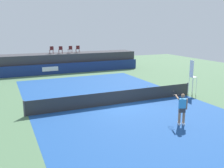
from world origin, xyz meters
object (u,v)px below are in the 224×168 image
umpire_chair (192,75)px  tennis_player (182,108)px  spectator_chair_far_left (51,50)px  spectator_chair_right (78,49)px  spectator_chair_center (70,49)px  spectator_chair_left (61,49)px  tennis_ball (148,87)px  net_post_far (187,89)px  net_post_near (24,109)px

umpire_chair → tennis_player: 6.96m
spectator_chair_far_left → spectator_chair_right: size_ratio=1.00×
spectator_chair_far_left → spectator_chair_center: 2.23m
spectator_chair_left → tennis_ball: 12.79m
tennis_player → tennis_ball: size_ratio=26.03×
spectator_chair_far_left → tennis_ball: 13.50m
tennis_player → spectator_chair_center: bearing=92.8°
spectator_chair_left → tennis_ball: spectator_chair_left is taller
spectator_chair_right → net_post_far: size_ratio=0.89×
net_post_far → spectator_chair_center: bearing=110.3°
spectator_chair_left → tennis_player: size_ratio=0.50×
spectator_chair_left → tennis_player: (2.18, -19.79, -1.73)m
umpire_chair → tennis_ball: size_ratio=40.59×
spectator_chair_far_left → tennis_ball: spectator_chair_far_left is taller
spectator_chair_far_left → net_post_near: 16.08m
spectator_chair_far_left → spectator_chair_center: size_ratio=1.00×
umpire_chair → tennis_player: size_ratio=1.56×
umpire_chair → spectator_chair_far_left: bearing=118.1°
net_post_far → tennis_player: bearing=-133.1°
spectator_chair_left → umpire_chair: 16.57m
spectator_chair_center → tennis_ball: spectator_chair_center is taller
spectator_chair_far_left → tennis_player: bearing=-81.0°
spectator_chair_center → net_post_far: (5.53, -14.99, -2.19)m
umpire_chair → net_post_far: 1.16m
spectator_chair_left → tennis_ball: bearing=-64.8°
spectator_chair_center → tennis_ball: (4.12, -11.38, -2.66)m
spectator_chair_far_left → net_post_near: bearing=-107.0°
spectator_chair_far_left → net_post_near: size_ratio=0.89×
umpire_chair → tennis_player: umpire_chair is taller
net_post_far → tennis_ball: 3.90m
net_post_near → tennis_player: bearing=-31.8°
net_post_far → net_post_near: bearing=180.0°
spectator_chair_center → net_post_far: bearing=-69.7°
spectator_chair_left → net_post_far: 16.52m
spectator_chair_far_left → spectator_chair_center: (2.22, -0.24, 0.00)m
umpire_chair → tennis_player: (-4.94, -4.87, -0.63)m
spectator_chair_left → net_post_near: size_ratio=0.89×
tennis_player → net_post_near: bearing=148.2°
spectator_chair_center → umpire_chair: bearing=-68.4°
spectator_chair_center → net_post_near: 16.63m
net_post_near → tennis_player: size_ratio=0.56×
spectator_chair_left → spectator_chair_center: same height
spectator_chair_right → umpire_chair: bearing=-72.1°
net_post_far → tennis_ball: net_post_far is taller
spectator_chair_far_left → net_post_far: size_ratio=0.89×
spectator_chair_center → tennis_player: (0.98, -19.85, -1.73)m
tennis_ball → spectator_chair_right: bearing=105.0°
spectator_chair_far_left → spectator_chair_right: 3.24m
spectator_chair_center → net_post_near: size_ratio=0.89×
spectator_chair_center → spectator_chair_left: bearing=-177.1°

